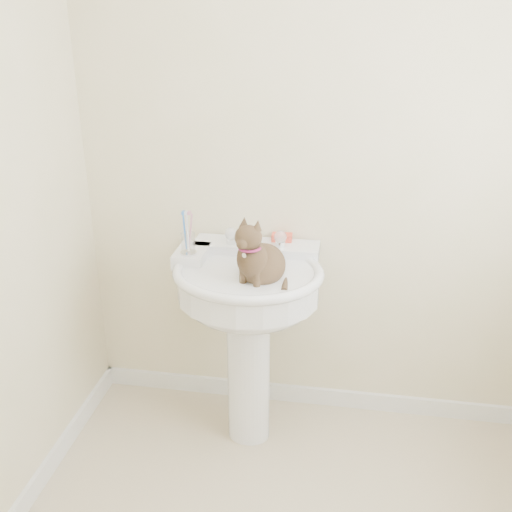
% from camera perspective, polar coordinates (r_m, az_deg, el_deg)
% --- Properties ---
extents(wall_back, '(2.20, 0.00, 2.50)m').
position_cam_1_polar(wall_back, '(2.59, 6.86, 9.08)').
color(wall_back, beige).
rests_on(wall_back, ground).
extents(baseboard_back, '(2.20, 0.02, 0.09)m').
position_cam_1_polar(baseboard_back, '(3.10, 5.77, -13.10)').
color(baseboard_back, white).
rests_on(baseboard_back, floor).
extents(pedestal_sink, '(0.64, 0.63, 0.89)m').
position_cam_1_polar(pedestal_sink, '(2.54, -0.78, -4.40)').
color(pedestal_sink, white).
rests_on(pedestal_sink, floor).
extents(faucet, '(0.28, 0.12, 0.14)m').
position_cam_1_polar(faucet, '(2.59, -0.13, 1.78)').
color(faucet, silver).
rests_on(faucet, pedestal_sink).
extents(soap_bar, '(0.09, 0.06, 0.03)m').
position_cam_1_polar(soap_bar, '(2.67, 2.49, 1.79)').
color(soap_bar, '#E74A33').
rests_on(soap_bar, pedestal_sink).
extents(toothbrush_cup, '(0.07, 0.07, 0.19)m').
position_cam_1_polar(toothbrush_cup, '(2.53, -6.49, 1.26)').
color(toothbrush_cup, silver).
rests_on(toothbrush_cup, pedestal_sink).
extents(cat, '(0.21, 0.26, 0.38)m').
position_cam_1_polar(cat, '(2.38, 0.37, -0.48)').
color(cat, brown).
rests_on(cat, pedestal_sink).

